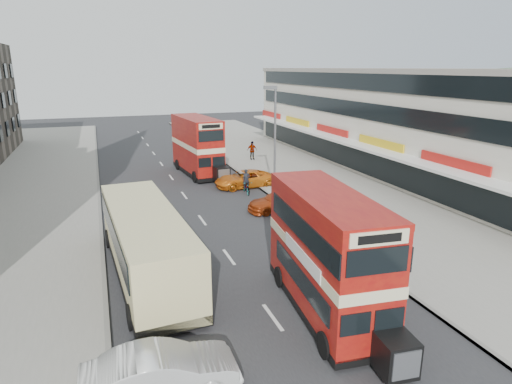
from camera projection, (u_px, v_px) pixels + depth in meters
name	position (u px, v px, depth m)	size (l,w,h in m)	color
ground	(294.00, 347.00, 15.31)	(160.00, 160.00, 0.00)	#28282B
road_surface	(184.00, 195.00, 33.40)	(12.00, 90.00, 0.01)	#28282B
pavement_right	(324.00, 181.00, 37.31)	(12.00, 90.00, 0.15)	gray
pavement_left	(7.00, 211.00, 29.45)	(12.00, 90.00, 0.15)	gray
kerb_left	(99.00, 203.00, 31.38)	(0.20, 90.00, 0.16)	gray
kerb_right	(259.00, 187.00, 35.37)	(0.20, 90.00, 0.16)	gray
commercial_row	(392.00, 120.00, 40.45)	(9.90, 46.20, 9.30)	beige
street_lamp	(274.00, 132.00, 32.41)	(1.00, 0.20, 8.12)	slate
bus_main	(327.00, 254.00, 16.89)	(3.11, 8.76, 4.72)	black
bus_second	(197.00, 146.00, 39.42)	(3.26, 9.09, 4.97)	black
coach	(146.00, 241.00, 20.12)	(3.47, 11.20, 2.93)	black
car_left_front	(161.00, 373.00, 12.87)	(1.60, 4.59, 1.51)	silver
car_right_a	(280.00, 201.00, 29.77)	(1.85, 4.55, 1.32)	#A73810
car_right_b	(245.00, 179.00, 35.52)	(2.25, 4.88, 1.36)	orange
pedestrian_near	(311.00, 193.00, 30.15)	(0.67, 0.45, 1.81)	gray
pedestrian_far	(252.00, 150.00, 45.46)	(1.11, 0.46, 1.90)	gray
cyclist	(246.00, 186.00, 33.75)	(0.81, 1.93, 1.90)	gray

